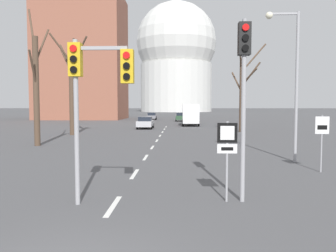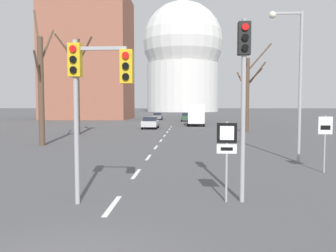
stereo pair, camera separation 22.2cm
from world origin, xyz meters
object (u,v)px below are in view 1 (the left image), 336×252
(route_sign_post, at_px, (227,147))
(sedan_near_left, at_px, (180,117))
(sedan_mid_centre, at_px, (152,116))
(delivery_truck, at_px, (190,114))
(speed_limit_sign, at_px, (322,134))
(sedan_near_right, at_px, (145,122))
(traffic_signal_centre_tall, at_px, (94,80))
(street_lamp_right, at_px, (291,71))
(traffic_signal_near_right, at_px, (244,76))

(route_sign_post, xyz_separation_m, sedan_near_left, (-1.34, 52.40, -0.85))
(sedan_mid_centre, bearing_deg, delivery_truck, -69.62)
(sedan_near_left, xyz_separation_m, sedan_mid_centre, (-5.99, 6.32, -0.04))
(speed_limit_sign, bearing_deg, sedan_near_left, 97.31)
(route_sign_post, xyz_separation_m, sedan_near_right, (-5.84, 31.73, -0.88))
(traffic_signal_centre_tall, distance_m, speed_limit_sign, 10.25)
(street_lamp_right, bearing_deg, sedan_near_right, 112.48)
(traffic_signal_centre_tall, relative_size, sedan_mid_centre, 1.25)
(route_sign_post, bearing_deg, traffic_signal_near_right, 6.16)
(sedan_near_left, relative_size, delivery_truck, 0.53)
(speed_limit_sign, distance_m, sedan_near_left, 48.18)
(speed_limit_sign, distance_m, street_lamp_right, 4.07)
(speed_limit_sign, height_order, sedan_mid_centre, speed_limit_sign)
(traffic_signal_centre_tall, relative_size, street_lamp_right, 0.63)
(route_sign_post, height_order, sedan_near_left, route_sign_post)
(sedan_near_left, bearing_deg, speed_limit_sign, -82.69)
(speed_limit_sign, relative_size, sedan_near_left, 0.65)
(sedan_near_left, bearing_deg, sedan_near_right, -102.27)
(street_lamp_right, height_order, sedan_near_left, street_lamp_right)
(traffic_signal_centre_tall, bearing_deg, street_lamp_right, 43.29)
(route_sign_post, relative_size, speed_limit_sign, 0.98)
(sedan_near_left, xyz_separation_m, delivery_truck, (1.46, -13.73, 0.88))
(traffic_signal_centre_tall, height_order, sedan_near_left, traffic_signal_centre_tall)
(speed_limit_sign, relative_size, street_lamp_right, 0.33)
(traffic_signal_centre_tall, bearing_deg, sedan_near_right, 93.42)
(street_lamp_right, bearing_deg, traffic_signal_centre_tall, -136.71)
(sedan_mid_centre, bearing_deg, sedan_near_left, -46.55)
(sedan_near_left, height_order, sedan_near_right, sedan_near_left)
(traffic_signal_near_right, distance_m, speed_limit_sign, 6.62)
(sedan_near_right, height_order, delivery_truck, delivery_truck)
(traffic_signal_near_right, relative_size, street_lamp_right, 0.71)
(route_sign_post, relative_size, sedan_near_right, 0.57)
(sedan_mid_centre, bearing_deg, sedan_near_right, -86.84)
(traffic_signal_near_right, xyz_separation_m, delivery_truck, (-0.36, 38.62, -2.10))
(street_lamp_right, height_order, sedan_near_right, street_lamp_right)
(traffic_signal_centre_tall, distance_m, sedan_near_right, 32.34)
(sedan_near_right, bearing_deg, route_sign_post, -79.57)
(speed_limit_sign, distance_m, sedan_near_right, 29.13)
(route_sign_post, xyz_separation_m, speed_limit_sign, (4.78, 4.62, 0.02))
(street_lamp_right, height_order, delivery_truck, street_lamp_right)
(speed_limit_sign, bearing_deg, sedan_mid_centre, 102.62)
(traffic_signal_near_right, relative_size, delivery_truck, 0.76)
(street_lamp_right, xyz_separation_m, delivery_truck, (-4.15, 31.38, -3.02))
(sedan_mid_centre, bearing_deg, traffic_signal_centre_tall, -86.70)
(street_lamp_right, bearing_deg, speed_limit_sign, -79.22)
(speed_limit_sign, xyz_separation_m, sedan_near_right, (-10.62, 27.11, -0.90))
(traffic_signal_near_right, distance_m, sedan_mid_centre, 59.27)
(sedan_near_right, relative_size, delivery_truck, 0.59)
(traffic_signal_near_right, xyz_separation_m, sedan_near_left, (-1.83, 52.35, -2.98))
(traffic_signal_near_right, distance_m, sedan_near_left, 52.47)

